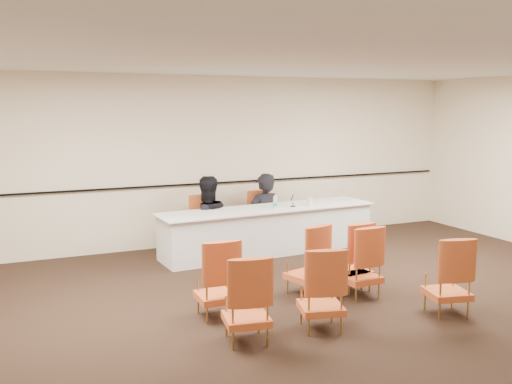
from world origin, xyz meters
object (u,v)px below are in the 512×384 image
at_px(aud_chair_front_right, 351,256).
at_px(aud_chair_back_mid, 321,288).
at_px(microphone, 293,200).
at_px(water_bottle, 275,202).
at_px(panel_table, 269,230).
at_px(drinking_glass, 275,205).
at_px(panelist_main, 264,223).
at_px(coffee_cup, 310,201).
at_px(aud_chair_extra, 360,261).
at_px(panelist_main_chair, 264,218).
at_px(aud_chair_front_mid, 307,259).
at_px(aud_chair_front_left, 217,278).
at_px(panelist_second_chair, 206,224).
at_px(panelist_second, 206,226).
at_px(aud_chair_back_left, 246,298).
at_px(aud_chair_back_right, 447,275).

height_order(aud_chair_front_right, aud_chair_back_mid, same).
relative_size(microphone, water_bottle, 1.10).
distance_m(panel_table, microphone, 0.66).
bearing_deg(drinking_glass, water_bottle, -114.93).
bearing_deg(panelist_main, drinking_glass, 74.47).
relative_size(coffee_cup, aud_chair_extra, 0.15).
relative_size(panelist_main_chair, aud_chair_back_mid, 1.00).
xyz_separation_m(drinking_glass, aud_chair_front_right, (0.02, -2.28, -0.34)).
relative_size(aud_chair_front_mid, aud_chair_front_right, 1.00).
bearing_deg(panelist_main, microphone, 101.62).
distance_m(panelist_main, aud_chair_front_left, 3.68).
bearing_deg(panelist_second_chair, aud_chair_front_right, -72.78).
height_order(panelist_main, panelist_second_chair, panelist_main).
bearing_deg(panelist_main_chair, aud_chair_front_left, -126.99).
bearing_deg(aud_chair_extra, panelist_second, 106.18).
bearing_deg(aud_chair_back_left, panelist_second, 87.19).
relative_size(panelist_main, aud_chair_extra, 1.90).
xyz_separation_m(panel_table, panelist_main, (0.18, 0.58, -0.00)).
distance_m(water_bottle, aud_chair_front_right, 2.27).
bearing_deg(water_bottle, coffee_cup, -0.85).
bearing_deg(drinking_glass, aud_chair_back_mid, -107.53).
distance_m(panel_table, panelist_second, 1.07).
bearing_deg(aud_chair_back_right, aud_chair_front_mid, 146.04).
distance_m(aud_chair_back_right, aud_chair_extra, 1.12).
xyz_separation_m(panelist_second, microphone, (1.36, -0.59, 0.46)).
bearing_deg(drinking_glass, aud_chair_back_left, -120.54).
relative_size(panelist_main_chair, aud_chair_front_right, 1.00).
bearing_deg(aud_chair_back_right, aud_chair_back_left, -171.08).
relative_size(panelist_main, panelist_main_chair, 1.90).
bearing_deg(aud_chair_front_right, panelist_second, 102.95).
relative_size(aud_chair_front_mid, aud_chair_back_mid, 1.00).
bearing_deg(panelist_second_chair, water_bottle, -33.17).
bearing_deg(aud_chair_back_right, microphone, 108.19).
bearing_deg(aud_chair_front_right, drinking_glass, 82.81).
height_order(panelist_main, water_bottle, panelist_main).
height_order(panelist_main, panelist_main_chair, panelist_main).
height_order(panelist_second, microphone, panelist_second).
distance_m(water_bottle, drinking_glass, 0.08).
xyz_separation_m(panelist_main, panelist_second, (-1.12, -0.07, 0.05)).
bearing_deg(panelist_main, aud_chair_front_mid, 68.21).
bearing_deg(panel_table, panelist_main_chair, 69.13).
bearing_deg(panelist_second_chair, panelist_main, 0.00).
distance_m(microphone, aud_chair_back_mid, 3.54).
bearing_deg(water_bottle, panelist_main, 81.50).
height_order(panelist_main, microphone, panelist_main).
bearing_deg(aud_chair_front_mid, aud_chair_front_left, 175.73).
relative_size(aud_chair_front_right, aud_chair_back_left, 1.00).
bearing_deg(aud_chair_back_left, panelist_second_chair, 87.19).
bearing_deg(aud_chair_front_right, panelist_second_chair, 102.95).
height_order(panelist_main_chair, aud_chair_front_mid, same).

